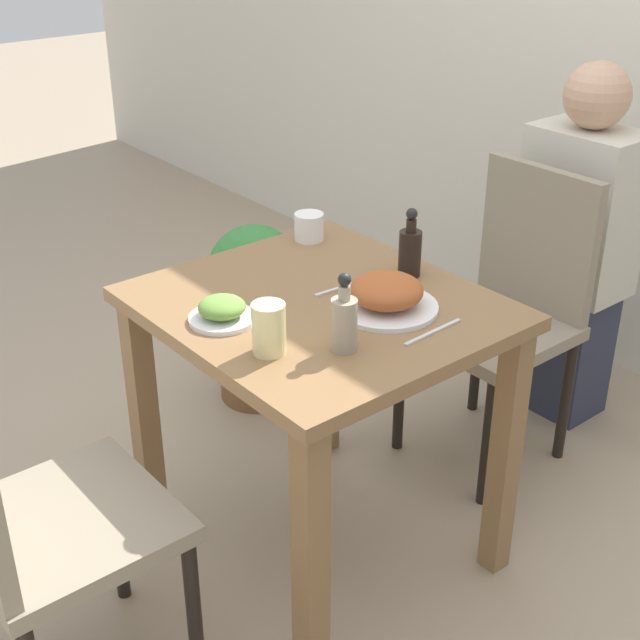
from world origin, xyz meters
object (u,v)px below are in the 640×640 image
Objects in this scene: condiment_bottle at (344,321)px; side_plate at (222,311)px; sauce_bottle at (410,250)px; chair_near at (27,514)px; potted_plant_left at (256,305)px; person_figure at (575,249)px; food_plate at (386,295)px; chair_far at (508,301)px; juice_glass at (269,329)px; drink_cup at (309,227)px.

side_plate is at bearing -155.21° from condiment_bottle.
sauce_bottle is (0.09, 0.51, 0.04)m from side_plate.
side_plate is 0.31m from condiment_bottle.
potted_plant_left is (-0.75, 1.10, -0.16)m from chair_near.
condiment_bottle is (0.19, -0.38, 0.00)m from sauce_bottle.
food_plate is at bearing -80.08° from person_figure.
sauce_bottle is (0.05, -0.48, 0.31)m from chair_far.
chair_far is at bearing 105.44° from condiment_bottle.
juice_glass is (-0.01, -0.33, 0.02)m from food_plate.
condiment_bottle is at bearing -107.67° from chair_near.
chair_near is at bearing -55.72° from potted_plant_left.
food_plate is at bearing -98.43° from chair_near.
condiment_bottle is at bearing 24.79° from side_plate.
juice_glass is (0.15, -0.99, 0.30)m from chair_far.
drink_cup is 0.35m from sauce_bottle.
chair_near is 1.34m from potted_plant_left.
sauce_bottle reaches higher than potted_plant_left.
side_plate is at bearing -60.69° from drink_cup.
food_plate is at bearing 59.56° from side_plate.
chair_near is 11.09× the size of drink_cup.
food_plate is 3.02× the size of drink_cup.
person_figure reaches higher than drink_cup.
sauce_bottle reaches higher than food_plate.
sauce_bottle reaches higher than chair_near.
potted_plant_left is at bearing 140.28° from side_plate.
food_plate is at bearing 112.26° from condiment_bottle.
chair_far is at bearing -86.60° from person_figure.
juice_glass is at bearing -79.14° from sauce_bottle.
chair_far is 5.05× the size of condiment_bottle.
potted_plant_left is at bearing 155.30° from condiment_bottle.
food_plate is at bearing -59.41° from sauce_bottle.
food_plate is at bearing -16.31° from drink_cup.
chair_far is 0.94m from condiment_bottle.
side_plate reaches higher than potted_plant_left.
chair_near is at bearing -88.98° from chair_far.
potted_plant_left is at bearing 146.63° from juice_glass.
side_plate is 0.53m from drink_cup.
juice_glass reaches higher than potted_plant_left.
chair_far reaches higher than juice_glass.
person_figure is (0.28, 0.87, -0.21)m from drink_cup.
chair_near and chair_far have the same top height.
sauce_bottle and condiment_bottle have the same top height.
food_plate is 0.22m from condiment_bottle.
chair_near is at bearing -71.91° from drink_cup.
person_figure is (-0.26, 1.20, -0.24)m from condiment_bottle.
person_figure is at bearing 97.16° from juice_glass.
potted_plant_left is (-0.88, 0.24, -0.44)m from food_plate.
condiment_bottle is at bearing -77.91° from person_figure.
juice_glass is at bearing -82.84° from person_figure.
food_plate is 1.37× the size of sauce_bottle.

